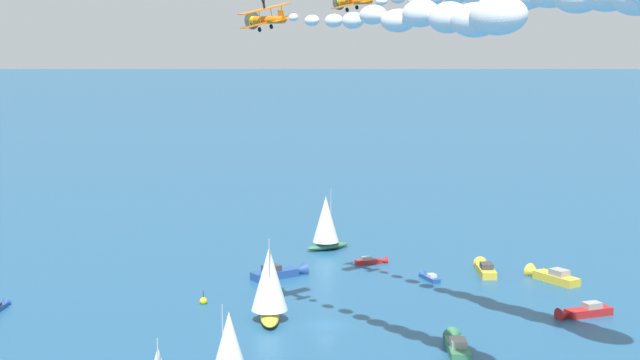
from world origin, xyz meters
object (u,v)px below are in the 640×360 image
object	(u,v)px
motorboat_offshore	(282,272)
motorboat_outer_ring_c	(429,277)
motorboat_far_stbd	(373,261)
sailboat_outer_ring_e	(326,222)
motorboat_outer_ring_a	(0,307)
wingwalker_lead	(263,1)
biplane_wingman	(353,0)
sailboat_trailing	(229,340)
marker_buoy	(203,301)
sailboat_far_port	(269,283)
motorboat_outer_ring_b	(484,268)
motorboat_ahead	(456,345)
motorboat_inshore	(550,276)
biplane_lead	(266,19)
motorboat_mid_cluster	(582,312)

from	to	relation	value
motorboat_offshore	motorboat_outer_ring_c	distance (m)	23.27
motorboat_far_stbd	motorboat_outer_ring_c	bearing A→B (deg)	-119.29
motorboat_far_stbd	sailboat_outer_ring_e	bearing A→B (deg)	59.39
motorboat_outer_ring_a	wingwalker_lead	world-z (taller)	wingwalker_lead
motorboat_far_stbd	biplane_wingman	distance (m)	49.51
motorboat_outer_ring_a	motorboat_outer_ring_c	bearing A→B (deg)	-51.75
sailboat_trailing	marker_buoy	world-z (taller)	sailboat_trailing
sailboat_far_port	sailboat_outer_ring_e	distance (m)	44.36
marker_buoy	motorboat_far_stbd	bearing A→B (deg)	-23.00
motorboat_outer_ring_b	biplane_wingman	world-z (taller)	biplane_wingman
motorboat_outer_ring_b	biplane_wingman	size ratio (longest dim) A/B	1.28
sailboat_trailing	motorboat_outer_ring_c	xyz separation A→B (m)	(49.24, -8.90, -3.20)
motorboat_ahead	sailboat_outer_ring_e	bearing A→B (deg)	38.77
motorboat_far_stbd	motorboat_inshore	bearing A→B (deg)	-89.42
biplane_lead	sailboat_far_port	bearing A→B (deg)	25.44
motorboat_far_stbd	sailboat_outer_ring_e	size ratio (longest dim) A/B	0.47
sailboat_outer_ring_e	biplane_wingman	xyz separation A→B (m)	(-31.55, -17.31, 37.89)
motorboat_inshore	motorboat_outer_ring_b	size ratio (longest dim) A/B	1.03
sailboat_trailing	biplane_lead	bearing A→B (deg)	4.97
motorboat_outer_ring_a	motorboat_mid_cluster	bearing A→B (deg)	-69.25
motorboat_ahead	motorboat_outer_ring_a	bearing A→B (deg)	96.97
motorboat_far_stbd	motorboat_inshore	size ratio (longest dim) A/B	0.55
motorboat_mid_cluster	motorboat_outer_ring_a	xyz separation A→B (m)	(-28.70, 75.76, -0.24)
motorboat_mid_cluster	biplane_lead	size ratio (longest dim) A/B	1.03
motorboat_outer_ring_b	motorboat_inshore	bearing A→B (deg)	-94.78
motorboat_mid_cluster	biplane_wingman	size ratio (longest dim) A/B	1.03
sailboat_far_port	sailboat_outer_ring_e	xyz separation A→B (m)	(43.22, 9.98, -0.28)
sailboat_far_port	wingwalker_lead	size ratio (longest dim) A/B	6.46
motorboat_outer_ring_b	motorboat_outer_ring_c	world-z (taller)	motorboat_outer_ring_b
motorboat_inshore	sailboat_trailing	distance (m)	62.19
motorboat_offshore	biplane_lead	world-z (taller)	biplane_lead
motorboat_offshore	sailboat_trailing	bearing A→B (deg)	-162.54
motorboat_far_stbd	motorboat_outer_ring_b	bearing A→B (deg)	-86.38
motorboat_outer_ring_c	marker_buoy	xyz separation A→B (m)	(-26.02, 25.68, -0.01)
motorboat_far_stbd	marker_buoy	xyz separation A→B (m)	(-32.65, 13.86, -0.04)
motorboat_inshore	sailboat_trailing	world-z (taller)	sailboat_trailing
biplane_lead	motorboat_mid_cluster	bearing A→B (deg)	-54.05
motorboat_far_stbd	motorboat_outer_ring_b	world-z (taller)	motorboat_outer_ring_b
motorboat_far_stbd	motorboat_outer_ring_a	size ratio (longest dim) A/B	0.98
motorboat_inshore	motorboat_outer_ring_b	xyz separation A→B (m)	(0.89, 10.65, -0.06)
motorboat_outer_ring_a	biplane_wingman	world-z (taller)	biplane_wingman
motorboat_offshore	sailboat_outer_ring_e	bearing A→B (deg)	3.34
marker_buoy	biplane_lead	world-z (taller)	biplane_lead
motorboat_outer_ring_b	wingwalker_lead	xyz separation A→B (m)	(-44.88, 17.18, 41.64)
sailboat_outer_ring_e	marker_buoy	world-z (taller)	sailboat_outer_ring_e
motorboat_far_stbd	motorboat_offshore	xyz separation A→B (m)	(-14.20, 10.19, 0.31)
sailboat_outer_ring_e	sailboat_trailing	bearing A→B (deg)	-167.11
sailboat_far_port	biplane_wingman	world-z (taller)	biplane_wingman
motorboat_far_stbd	wingwalker_lead	xyz separation A→B (m)	(-43.69, -1.61, 41.92)
motorboat_offshore	motorboat_outer_ring_a	size ratio (longest dim) A/B	1.76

